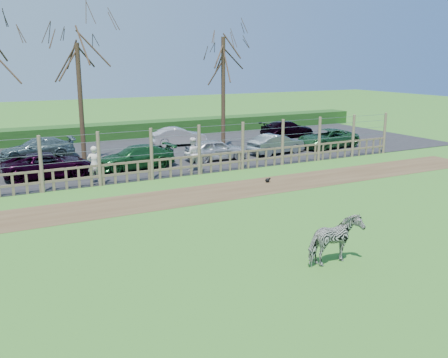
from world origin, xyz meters
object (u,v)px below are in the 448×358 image
car_4 (216,149)px  car_13 (287,129)px  tree_mid (79,74)px  car_6 (327,138)px  visitor_b (192,154)px  zebra (335,240)px  car_3 (136,157)px  visitor_a (94,164)px  car_9 (37,149)px  tree_right (223,66)px  car_5 (276,144)px  crow (268,180)px  car_2 (49,165)px  car_11 (179,136)px

car_4 → car_13: same height
tree_mid → car_6: bearing=-9.2°
visitor_b → zebra: bearing=94.0°
car_3 → car_4: size_ratio=1.17×
car_3 → visitor_a: bearing=-52.6°
car_4 → zebra: bearing=169.2°
car_9 → tree_right: bearing=81.9°
tree_right → zebra: size_ratio=4.44×
visitor_b → car_13: (10.87, 7.13, -0.26)m
car_13 → visitor_b: bearing=124.4°
visitor_a → car_13: bearing=-142.4°
tree_mid → car_5: bearing=-13.9°
crow → car_5: (4.33, 5.81, 0.53)m
car_3 → car_6: (13.00, 0.32, 0.00)m
visitor_a → car_6: 15.86m
visitor_a → car_2: size_ratio=0.40×
crow → car_4: 5.83m
tree_right → crow: tree_right is taller
tree_right → car_13: size_ratio=1.78×
car_9 → crow: bearing=40.1°
car_2 → visitor_b: bearing=-104.6°
car_5 → car_2: bearing=82.8°
zebra → car_13: zebra is taller
visitor_a → car_3: (2.67, 2.13, -0.26)m
zebra → car_6: size_ratio=0.38×
crow → car_11: size_ratio=0.08×
visitor_a → car_11: bearing=-121.0°
car_4 → car_5: size_ratio=0.97×
visitor_a → car_13: (15.95, 7.34, -0.26)m
car_4 → car_6: same height
car_6 → car_9: same height
zebra → car_11: size_ratio=0.45×
tree_right → car_13: 8.09m
zebra → car_5: zebra is taller
zebra → car_9: size_ratio=0.40×
crow → car_13: car_13 is taller
visitor_a → visitor_b: size_ratio=1.00×
car_13 → visitor_a: bearing=115.8°
car_11 → car_13: (8.49, -0.41, 0.00)m
car_6 → car_2: bearing=-94.3°
visitor_b → car_5: bearing=-152.9°
visitor_b → car_4: size_ratio=0.49×
crow → car_4: car_4 is taller
tree_mid → car_11: bearing=22.6°
crow → car_2: (-8.92, 5.82, 0.53)m
car_13 → car_2: bearing=107.4°
car_3 → tree_right: bearing=114.0°
car_5 → car_4: bearing=82.9°
car_6 → car_11: bearing=-128.1°
tree_right → car_6: bearing=-25.8°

